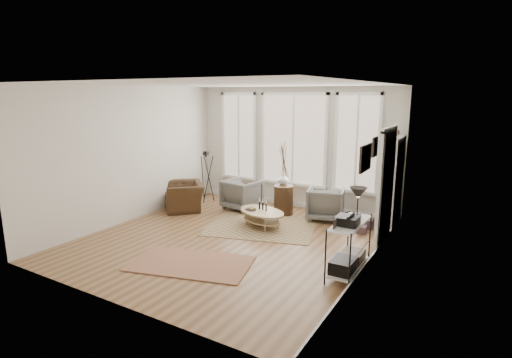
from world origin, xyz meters
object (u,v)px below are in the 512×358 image
Objects in this scene: armchair_right at (326,203)px; side_table at (284,176)px; bookcase at (391,183)px; accent_chair at (184,196)px; armchair_left at (242,194)px; low_shelf at (349,242)px; coffee_table at (261,214)px.

side_table is at bearing -8.23° from armchair_right.
bookcase is 2.34m from side_table.
armchair_right is 3.36m from accent_chair.
armchair_left is 1.19m from side_table.
accent_chair is at bearing -166.54° from bookcase.
accent_chair is at bearing 162.33° from low_shelf.
low_shelf is 1.65× the size of armchair_right.
coffee_table is at bearing 38.15° from accent_chair.
coffee_table is at bearing 147.12° from armchair_left.
low_shelf reaches higher than armchair_left.
armchair_right is (-1.34, -0.10, -0.59)m from bookcase.
armchair_left is 0.79× the size of accent_chair.
bookcase is at bearing -165.94° from armchair_left.
side_table reaches higher than low_shelf.
low_shelf is 2.58m from coffee_table.
armchair_left reaches higher than coffee_table.
coffee_table is 0.68× the size of side_table.
coffee_table is at bearing -89.10° from side_table.
bookcase is at bearing 88.72° from low_shelf.
bookcase is at bearing 169.73° from armchair_right.
side_table is (-0.02, 1.06, 0.63)m from coffee_table.
bookcase is 2.56m from low_shelf.
low_shelf is at bearing 25.25° from accent_chair.
accent_chair is at bearing -158.51° from side_table.
accent_chair is (-4.55, -1.09, -0.63)m from bookcase.
side_table is at bearing -164.94° from armchair_left.
armchair_left is (-3.38, -0.34, -0.59)m from bookcase.
coffee_table is 2.25m from accent_chair.
side_table is 1.87× the size of accent_chair.
low_shelf is 3.98m from armchair_left.
side_table reaches higher than armchair_left.
bookcase is 1.10× the size of side_table.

